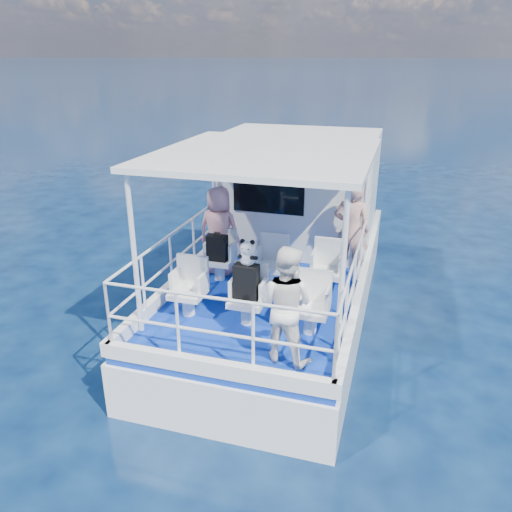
{
  "coord_description": "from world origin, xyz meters",
  "views": [
    {
      "loc": [
        1.89,
        -7.03,
        4.44
      ],
      "look_at": [
        -0.08,
        -0.4,
        1.65
      ],
      "focal_mm": 35.0,
      "sensor_mm": 36.0,
      "label": 1
    }
  ],
  "objects_px": {
    "panda": "(247,253)",
    "passenger_port_fwd": "(219,231)",
    "passenger_stbd_aft": "(285,305)",
    "backpack_center": "(246,282)"
  },
  "relations": [
    {
      "from": "panda",
      "to": "passenger_port_fwd",
      "type": "bearing_deg",
      "value": 122.7
    },
    {
      "from": "passenger_port_fwd",
      "to": "panda",
      "type": "height_order",
      "value": "passenger_port_fwd"
    },
    {
      "from": "passenger_port_fwd",
      "to": "panda",
      "type": "bearing_deg",
      "value": 126.84
    },
    {
      "from": "passenger_stbd_aft",
      "to": "panda",
      "type": "height_order",
      "value": "passenger_stbd_aft"
    },
    {
      "from": "passenger_stbd_aft",
      "to": "backpack_center",
      "type": "bearing_deg",
      "value": -32.53
    },
    {
      "from": "backpack_center",
      "to": "panda",
      "type": "xyz_separation_m",
      "value": [
        0.02,
        0.01,
        0.44
      ]
    },
    {
      "from": "backpack_center",
      "to": "passenger_port_fwd",
      "type": "bearing_deg",
      "value": 122.15
    },
    {
      "from": "backpack_center",
      "to": "panda",
      "type": "height_order",
      "value": "panda"
    },
    {
      "from": "passenger_port_fwd",
      "to": "passenger_stbd_aft",
      "type": "bearing_deg",
      "value": 130.96
    },
    {
      "from": "passenger_stbd_aft",
      "to": "panda",
      "type": "distance_m",
      "value": 1.06
    }
  ]
}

